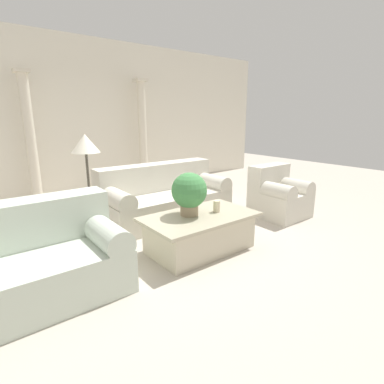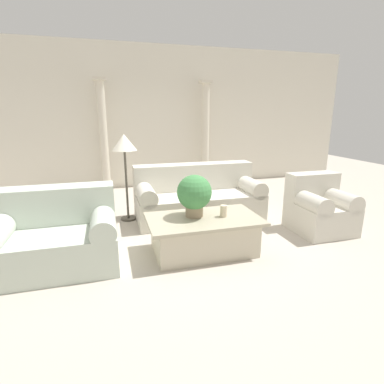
{
  "view_description": "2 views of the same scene",
  "coord_description": "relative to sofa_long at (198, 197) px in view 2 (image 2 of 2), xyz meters",
  "views": [
    {
      "loc": [
        -2.18,
        -3.2,
        1.64
      ],
      "look_at": [
        0.24,
        -0.11,
        0.64
      ],
      "focal_mm": 28.0,
      "sensor_mm": 36.0,
      "label": 1
    },
    {
      "loc": [
        -1.05,
        -3.84,
        1.71
      ],
      "look_at": [
        0.02,
        -0.08,
        0.68
      ],
      "focal_mm": 28.0,
      "sensor_mm": 36.0,
      "label": 2
    }
  ],
  "objects": [
    {
      "name": "ground_plane",
      "position": [
        -0.36,
        -0.79,
        -0.35
      ],
      "size": [
        16.0,
        16.0,
        0.0
      ],
      "primitive_type": "plane",
      "color": "#BCB2A3"
    },
    {
      "name": "wall_back",
      "position": [
        -0.36,
        2.52,
        1.25
      ],
      "size": [
        10.0,
        0.06,
        3.2
      ],
      "color": "silver",
      "rests_on": "ground_plane"
    },
    {
      "name": "sofa_long",
      "position": [
        0.0,
        0.0,
        0.0
      ],
      "size": [
        2.05,
        0.94,
        0.87
      ],
      "color": "beige",
      "rests_on": "ground_plane"
    },
    {
      "name": "loveseat",
      "position": [
        -2.05,
        -1.14,
        0.01
      ],
      "size": [
        1.36,
        0.94,
        0.87
      ],
      "color": "beige",
      "rests_on": "ground_plane"
    },
    {
      "name": "coffee_table",
      "position": [
        -0.32,
        -1.3,
        -0.12
      ],
      "size": [
        1.39,
        0.82,
        0.46
      ],
      "color": "beige",
      "rests_on": "ground_plane"
    },
    {
      "name": "potted_plant",
      "position": [
        -0.41,
        -1.22,
        0.4
      ],
      "size": [
        0.43,
        0.43,
        0.53
      ],
      "color": "#937F60",
      "rests_on": "coffee_table"
    },
    {
      "name": "pillar_candle",
      "position": [
        -0.07,
        -1.33,
        0.18
      ],
      "size": [
        0.09,
        0.09,
        0.15
      ],
      "color": "beige",
      "rests_on": "coffee_table"
    },
    {
      "name": "floor_lamp",
      "position": [
        -1.15,
        0.17,
        0.84
      ],
      "size": [
        0.39,
        0.39,
        1.4
      ],
      "color": "#4C473D",
      "rests_on": "ground_plane"
    },
    {
      "name": "column_left",
      "position": [
        -1.47,
        2.17,
        0.89
      ],
      "size": [
        0.26,
        0.26,
        2.42
      ],
      "color": "beige",
      "rests_on": "ground_plane"
    },
    {
      "name": "column_right",
      "position": [
        0.84,
        2.17,
        0.89
      ],
      "size": [
        0.26,
        0.26,
        2.42
      ],
      "color": "beige",
      "rests_on": "ground_plane"
    },
    {
      "name": "armchair",
      "position": [
        1.56,
        -1.08,
        0.01
      ],
      "size": [
        0.78,
        0.78,
        0.84
      ],
      "color": "beige",
      "rests_on": "ground_plane"
    }
  ]
}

